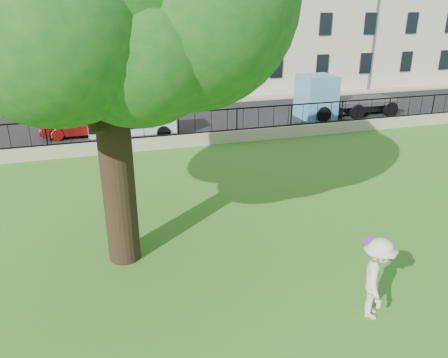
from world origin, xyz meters
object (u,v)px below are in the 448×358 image
object	(u,v)px
white_van	(131,120)
blue_truck	(346,95)
man	(377,279)
frisbee	(369,241)
red_sedan	(82,123)

from	to	relation	value
white_van	blue_truck	distance (m)	13.40
man	frisbee	size ratio (longest dim) A/B	7.06
frisbee	red_sedan	world-z (taller)	red_sedan
frisbee	blue_truck	bearing A→B (deg)	59.88
frisbee	white_van	distance (m)	15.47
frisbee	man	bearing A→B (deg)	-116.14
red_sedan	white_van	xyz separation A→B (m)	(2.50, -1.00, 0.25)
man	red_sedan	bearing A→B (deg)	51.77
man	blue_truck	distance (m)	19.68
man	blue_truck	bearing A→B (deg)	2.35
man	frisbee	xyz separation A→B (m)	(0.57, 1.16, 0.21)
blue_truck	frisbee	bearing A→B (deg)	-120.06
white_van	blue_truck	bearing A→B (deg)	4.43
frisbee	red_sedan	distance (m)	17.24
man	red_sedan	world-z (taller)	man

